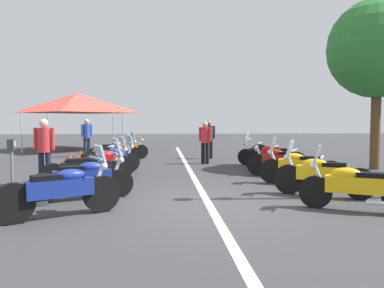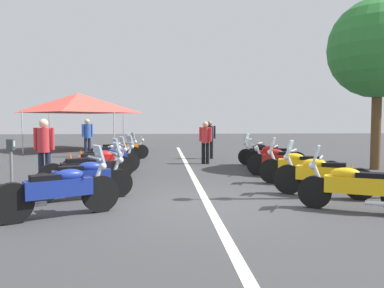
{
  "view_description": "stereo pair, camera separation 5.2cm",
  "coord_description": "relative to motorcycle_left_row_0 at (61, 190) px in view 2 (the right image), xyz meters",
  "views": [
    {
      "loc": [
        -7.36,
        0.93,
        1.67
      ],
      "look_at": [
        4.23,
        0.0,
        0.94
      ],
      "focal_mm": 35.47,
      "sensor_mm": 36.0,
      "label": 1
    },
    {
      "loc": [
        -7.36,
        0.87,
        1.67
      ],
      "look_at": [
        4.23,
        0.0,
        0.94
      ],
      "focal_mm": 35.47,
      "sensor_mm": 36.0,
      "label": 2
    }
  ],
  "objects": [
    {
      "name": "motorcycle_left_row_7",
      "position": [
        9.74,
        -0.11,
        -0.03
      ],
      "size": [
        1.0,
        2.04,
        0.99
      ],
      "rotation": [
        0.0,
        0.0,
        -1.19
      ],
      "color": "black",
      "rests_on": "ground_plane"
    },
    {
      "name": "traffic_cone_2",
      "position": [
        7.25,
        1.2,
        -0.18
      ],
      "size": [
        0.36,
        0.36,
        0.61
      ],
      "color": "orange",
      "rests_on": "ground_plane"
    },
    {
      "name": "motorcycle_right_row_5",
      "position": [
        7.04,
        -5.43,
        -0.02
      ],
      "size": [
        1.15,
        1.79,
        1.19
      ],
      "rotation": [
        0.0,
        0.0,
        1.03
      ],
      "color": "black",
      "rests_on": "ground_plane"
    },
    {
      "name": "motorcycle_right_row_4",
      "position": [
        5.6,
        -5.42,
        -0.02
      ],
      "size": [
        1.01,
        1.89,
        1.01
      ],
      "rotation": [
        0.0,
        0.0,
        1.15
      ],
      "color": "black",
      "rests_on": "ground_plane"
    },
    {
      "name": "motorcycle_left_row_2",
      "position": [
        2.69,
        0.08,
        0.0
      ],
      "size": [
        1.04,
        2.09,
        1.23
      ],
      "rotation": [
        0.0,
        0.0,
        -1.18
      ],
      "color": "black",
      "rests_on": "ground_plane"
    },
    {
      "name": "bystander_3",
      "position": [
        9.78,
        -3.77,
        0.49
      ],
      "size": [
        0.32,
        0.52,
        1.65
      ],
      "rotation": [
        0.0,
        0.0,
        2.97
      ],
      "color": "black",
      "rests_on": "ground_plane"
    },
    {
      "name": "motorcycle_left_row_0",
      "position": [
        0.0,
        0.0,
        0.0
      ],
      "size": [
        1.16,
        1.94,
        1.22
      ],
      "rotation": [
        0.0,
        0.0,
        -1.07
      ],
      "color": "black",
      "rests_on": "ground_plane"
    },
    {
      "name": "bystander_1",
      "position": [
        3.41,
        1.31,
        0.53
      ],
      "size": [
        0.32,
        0.53,
        1.71
      ],
      "rotation": [
        0.0,
        0.0,
        3.1
      ],
      "color": "#1E2338",
      "rests_on": "ground_plane"
    },
    {
      "name": "motorcycle_right_row_3",
      "position": [
        4.28,
        -5.18,
        -0.01
      ],
      "size": [
        1.22,
        1.79,
        1.01
      ],
      "rotation": [
        0.0,
        0.0,
        1.0
      ],
      "color": "black",
      "rests_on": "ground_plane"
    },
    {
      "name": "motorcycle_left_row_6",
      "position": [
        8.42,
        0.1,
        -0.02
      ],
      "size": [
        0.87,
        2.07,
        1.2
      ],
      "rotation": [
        0.0,
        0.0,
        -1.28
      ],
      "color": "black",
      "rests_on": "ground_plane"
    },
    {
      "name": "ground_plane",
      "position": [
        0.77,
        -2.64,
        -0.48
      ],
      "size": [
        80.0,
        80.0,
        0.0
      ],
      "primitive_type": "plane",
      "color": "#38383A"
    },
    {
      "name": "bystander_2",
      "position": [
        7.82,
        -3.37,
        0.47
      ],
      "size": [
        0.33,
        0.46,
        1.62
      ],
      "rotation": [
        0.0,
        0.0,
        2.57
      ],
      "color": "black",
      "rests_on": "ground_plane"
    },
    {
      "name": "motorcycle_right_row_2",
      "position": [
        2.91,
        -5.27,
        -0.0
      ],
      "size": [
        1.05,
        2.01,
        1.22
      ],
      "rotation": [
        0.0,
        0.0,
        1.15
      ],
      "color": "black",
      "rests_on": "ground_plane"
    },
    {
      "name": "motorcycle_left_row_5",
      "position": [
        6.93,
        0.11,
        -0.02
      ],
      "size": [
        1.09,
        1.9,
        1.2
      ],
      "rotation": [
        0.0,
        0.0,
        -1.1
      ],
      "color": "black",
      "rests_on": "ground_plane"
    },
    {
      "name": "motorcycle_left_row_3",
      "position": [
        4.3,
        0.05,
        -0.02
      ],
      "size": [
        1.0,
        1.97,
        1.2
      ],
      "rotation": [
        0.0,
        0.0,
        -1.18
      ],
      "color": "black",
      "rests_on": "ground_plane"
    },
    {
      "name": "traffic_cone_1",
      "position": [
        6.08,
        1.29,
        -0.18
      ],
      "size": [
        0.36,
        0.36,
        0.61
      ],
      "color": "orange",
      "rests_on": "ground_plane"
    },
    {
      "name": "parking_meter",
      "position": [
        1.24,
        1.29,
        0.42
      ],
      "size": [
        0.19,
        0.14,
        1.29
      ],
      "rotation": [
        0.0,
        0.0,
        -1.47
      ],
      "color": "slate",
      "rests_on": "ground_plane"
    },
    {
      "name": "lane_centre_stripe",
      "position": [
        5.55,
        -2.64,
        -0.47
      ],
      "size": [
        22.16,
        0.16,
        0.01
      ],
      "primitive_type": "cube",
      "color": "beige",
      "rests_on": "ground_plane"
    },
    {
      "name": "event_tent",
      "position": [
        15.3,
        3.03,
        2.17
      ],
      "size": [
        5.06,
        5.06,
        3.2
      ],
      "color": "#E54C3F",
      "rests_on": "ground_plane"
    },
    {
      "name": "motorcycle_left_row_4",
      "position": [
        5.52,
        -0.1,
        -0.02
      ],
      "size": [
        1.12,
        1.82,
        1.19
      ],
      "rotation": [
        0.0,
        0.0,
        -1.06
      ],
      "color": "black",
      "rests_on": "ground_plane"
    },
    {
      "name": "motorcycle_right_row_0",
      "position": [
        0.03,
        -5.24,
        -0.02
      ],
      "size": [
        1.09,
        1.89,
        1.2
      ],
      "rotation": [
        0.0,
        0.0,
        1.1
      ],
      "color": "black",
      "rests_on": "ground_plane"
    },
    {
      "name": "traffic_cone_0",
      "position": [
        2.34,
        -6.38,
        -0.18
      ],
      "size": [
        0.36,
        0.36,
        0.61
      ],
      "color": "orange",
      "rests_on": "ground_plane"
    },
    {
      "name": "motorcycle_right_row_1",
      "position": [
        1.38,
        -5.2,
        0.0
      ],
      "size": [
        1.2,
        1.93,
        1.22
      ],
      "rotation": [
        0.0,
        0.0,
        1.05
      ],
      "color": "black",
      "rests_on": "ground_plane"
    },
    {
      "name": "motorcycle_left_row_1",
      "position": [
        1.42,
        -0.09,
        -0.02
      ],
      "size": [
        0.97,
        2.06,
        1.2
      ],
      "rotation": [
        0.0,
        0.0,
        -1.21
      ],
      "color": "black",
      "rests_on": "ground_plane"
    },
    {
      "name": "roadside_tree_0",
      "position": [
        5.75,
        -8.96,
        3.59
      ],
      "size": [
        3.32,
        3.32,
        5.74
      ],
      "color": "brown",
      "rests_on": "ground_plane"
    },
    {
      "name": "bystander_0",
      "position": [
        10.96,
        1.69,
        0.54
      ],
      "size": [
        0.35,
        0.45,
        1.73
      ],
      "rotation": [
        0.0,
        0.0,
        3.76
      ],
      "color": "#1E2338",
      "rests_on": "ground_plane"
    }
  ]
}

